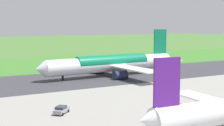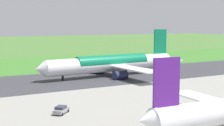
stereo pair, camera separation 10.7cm
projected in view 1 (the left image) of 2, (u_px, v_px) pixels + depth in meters
ground_plane at (103, 77)px, 113.16m from camera, size 800.00×800.00×0.00m
runway_asphalt at (103, 77)px, 113.16m from camera, size 600.00×33.64×0.06m
grass_verge_foreground at (63, 65)px, 145.31m from camera, size 600.00×80.00×0.04m
airliner_main at (113, 63)px, 114.57m from camera, size 54.11×44.23×15.88m
service_car_followme at (61, 110)px, 66.26m from camera, size 4.24×4.25×1.62m
no_stopping_sign at (84, 60)px, 153.41m from camera, size 0.60×0.10×2.68m
traffic_cone_orange at (71, 63)px, 149.59m from camera, size 0.40×0.40×0.55m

